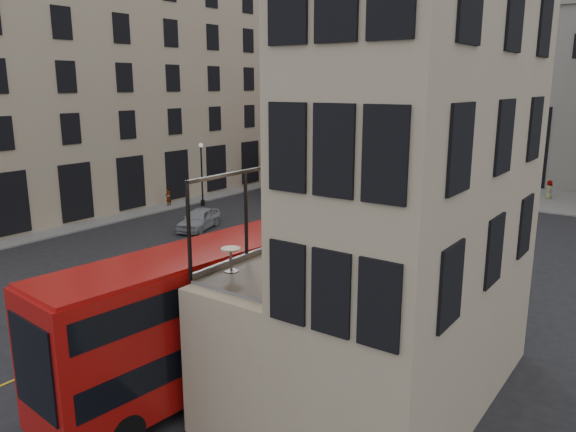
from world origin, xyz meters
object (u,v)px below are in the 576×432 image
Objects in this scene: car_a at (199,219)px; bicycle at (233,247)px; cyclist at (243,241)px; cafe_chair_a at (292,275)px; pedestrian_a at (320,177)px; cafe_table_mid at (289,236)px; car_c at (297,190)px; cafe_chair_b at (356,244)px; cafe_table_near at (231,256)px; car_b at (357,209)px; cafe_table_far at (354,213)px; street_lamp_b at (403,167)px; pedestrian_e at (168,197)px; bus_near at (209,306)px; traffic_light_far at (290,166)px; traffic_light_near at (326,216)px; pedestrian_c at (489,188)px; pedestrian_d at (549,190)px; bus_far at (319,162)px; pedestrian_b at (384,173)px; street_lamp_a at (202,178)px; cafe_chair_d at (389,223)px; cafe_chair_c at (362,237)px.

car_a is 6.60m from bicycle.
cafe_chair_a reaches higher than cyclist.
cafe_table_mid reaches higher than pedestrian_a.
cafe_chair_b reaches higher than car_c.
cafe_chair_b is (-0.08, 3.87, 0.00)m from cafe_chair_a.
cafe_table_near is (17.97, -29.37, 4.35)m from car_c.
cafe_table_far is at bearing -56.70° from car_b.
car_a is 2.28× the size of pedestrian_a.
cafe_chair_a is (13.47, -37.47, 2.44)m from street_lamp_b.
car_a is 8.36m from pedestrian_e.
car_c is 6.49× the size of cafe_chair_b.
cafe_chair_a is at bearing -53.32° from cafe_table_mid.
car_b is at bearing 118.41° from cafe_chair_b.
bus_near is at bearing -120.15° from cyclist.
traffic_light_far is 10.82m from street_lamp_b.
traffic_light_near is 0.31× the size of bus_near.
traffic_light_near is at bearing 43.92° from pedestrian_c.
cafe_table_mid is (-0.95, -38.67, 4.18)m from pedestrian_d.
pedestrian_b is at bearing 64.06° from bus_far.
street_lamp_a is 7.27× the size of cafe_table_near.
pedestrian_a is at bearing 139.11° from car_b.
cafe_chair_b is at bearing -130.87° from bicycle.
cafe_table_mid reaches higher than pedestrian_b.
cafe_table_far is 1.45m from cafe_chair_d.
pedestrian_a is at bearing -155.04° from pedestrian_b.
bus_far is 7.75× the size of bicycle.
cafe_table_far is (19.69, -28.55, 4.16)m from pedestrian_a.
pedestrian_d is 2.27× the size of cafe_chair_b.
cafe_chair_a is (1.08, -41.39, 3.95)m from pedestrian_d.
cafe_chair_d reaches higher than pedestrian_a.
street_lamp_b is at bearing -111.86° from car_c.
cafe_chair_b is at bearing -59.48° from cafe_table_far.
car_c is 35.57m from cafe_chair_a.
cafe_chair_b reaches higher than pedestrian_e.
car_b is 6.00× the size of cafe_chair_b.
street_lamp_b is 3.52× the size of bicycle.
pedestrian_b is (3.93, 6.57, -0.11)m from pedestrian_a.
car_c is at bearing -4.74° from pedestrian_c.
car_b is 24.22m from cafe_chair_b.
cafe_chair_b is (1.97, 4.13, -0.25)m from cafe_table_near.
pedestrian_e is at bearing -112.15° from pedestrian_a.
traffic_light_near is 27.00m from pedestrian_d.
cyclist is at bearing 154.85° from cafe_chair_d.
street_lamp_a is 31.34m from cafe_table_near.
traffic_light_near is 22.91m from bus_far.
bus_near is 5.79m from cafe_chair_c.
cafe_chair_a is (22.47, -31.47, 2.41)m from traffic_light_far.
bus_near is 15.19× the size of cafe_table_far.
street_lamp_b is at bearing 56.73° from car_a.
pedestrian_d is 2.40× the size of cafe_table_near.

